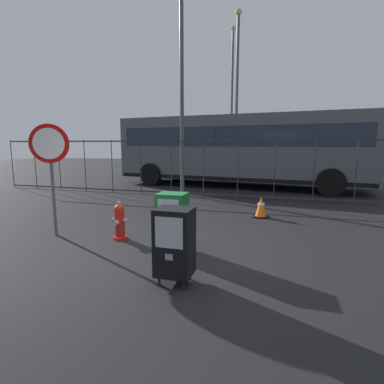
{
  "coord_description": "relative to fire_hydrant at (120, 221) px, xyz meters",
  "views": [
    {
      "loc": [
        1.95,
        -4.44,
        1.84
      ],
      "look_at": [
        0.3,
        1.2,
        0.9
      ],
      "focal_mm": 28.1,
      "sensor_mm": 36.0,
      "label": 1
    }
  ],
  "objects": [
    {
      "name": "ground_plane",
      "position": [
        1.0,
        -0.61,
        -0.35
      ],
      "size": [
        60.0,
        60.0,
        0.0
      ],
      "primitive_type": "plane",
      "color": "black"
    },
    {
      "name": "fire_hydrant",
      "position": [
        0.0,
        0.0,
        0.0
      ],
      "size": [
        0.33,
        0.31,
        0.75
      ],
      "color": "red",
      "rests_on": "ground_plane"
    },
    {
      "name": "newspaper_box_primary",
      "position": [
        1.22,
        -0.35,
        0.22
      ],
      "size": [
        0.48,
        0.42,
        1.02
      ],
      "color": "black",
      "rests_on": "ground_plane"
    },
    {
      "name": "newspaper_box_secondary",
      "position": [
        1.66,
        -1.48,
        0.22
      ],
      "size": [
        0.48,
        0.42,
        1.02
      ],
      "color": "black",
      "rests_on": "ground_plane"
    },
    {
      "name": "stop_sign",
      "position": [
        -1.38,
        -0.16,
        1.25
      ],
      "size": [
        0.71,
        0.31,
        2.23
      ],
      "color": "#4C4F54",
      "rests_on": "ground_plane"
    },
    {
      "name": "traffic_cone",
      "position": [
        2.54,
        2.6,
        -0.09
      ],
      "size": [
        0.36,
        0.36,
        0.53
      ],
      "color": "black",
      "rests_on": "ground_plane"
    },
    {
      "name": "fence_barrier",
      "position": [
        1.0,
        5.1,
        0.67
      ],
      "size": [
        18.03,
        0.04,
        2.0
      ],
      "color": "#2D2D33",
      "rests_on": "ground_plane"
    },
    {
      "name": "bus_near",
      "position": [
        1.22,
        8.1,
        1.36
      ],
      "size": [
        10.73,
        3.79,
        3.0
      ],
      "rotation": [
        0.0,
        0.0,
        -0.12
      ],
      "color": "#4C5156",
      "rests_on": "ground_plane"
    },
    {
      "name": "bus_far",
      "position": [
        -0.5,
        12.16,
        1.36
      ],
      "size": [
        10.68,
        3.52,
        3.0
      ],
      "rotation": [
        0.0,
        0.0,
        -0.09
      ],
      "color": "#4C5156",
      "rests_on": "ground_plane"
    },
    {
      "name": "street_light_near_left",
      "position": [
        0.03,
        13.45,
        4.55
      ],
      "size": [
        0.32,
        0.32,
        8.64
      ],
      "color": "#4C4F54",
      "rests_on": "ground_plane"
    },
    {
      "name": "street_light_near_right",
      "position": [
        -0.43,
        5.24,
        3.87
      ],
      "size": [
        0.32,
        0.32,
        7.31
      ],
      "color": "#4C4F54",
      "rests_on": "ground_plane"
    },
    {
      "name": "street_light_far_left",
      "position": [
        0.86,
        9.62,
        4.18
      ],
      "size": [
        0.32,
        0.32,
        7.92
      ],
      "color": "#4C4F54",
      "rests_on": "ground_plane"
    }
  ]
}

